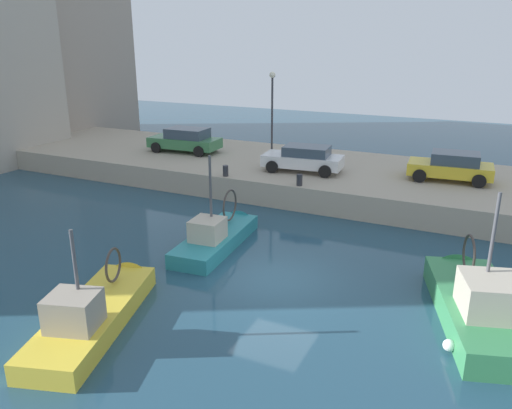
{
  "coord_description": "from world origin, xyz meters",
  "views": [
    {
      "loc": [
        -14.33,
        -6.18,
        7.88
      ],
      "look_at": [
        3.87,
        2.61,
        1.2
      ],
      "focal_mm": 35.48,
      "sensor_mm": 36.0,
      "label": 1
    }
  ],
  "objects_px": {
    "fishing_boat_teal": "(220,241)",
    "quay_streetlamp": "(272,99)",
    "parked_car_white": "(304,158)",
    "parked_car_green": "(185,140)",
    "fishing_boat_green": "(474,311)",
    "parked_car_yellow": "(451,166)",
    "mooring_bollard_north": "(226,171)",
    "fishing_boat_yellow": "(99,316)",
    "mooring_bollard_mid": "(299,180)"
  },
  "relations": [
    {
      "from": "parked_car_green",
      "to": "quay_streetlamp",
      "type": "height_order",
      "value": "quay_streetlamp"
    },
    {
      "from": "fishing_boat_green",
      "to": "parked_car_white",
      "type": "relative_size",
      "value": 1.6
    },
    {
      "from": "mooring_bollard_mid",
      "to": "quay_streetlamp",
      "type": "bearing_deg",
      "value": 35.05
    },
    {
      "from": "fishing_boat_yellow",
      "to": "parked_car_green",
      "type": "distance_m",
      "value": 17.64
    },
    {
      "from": "parked_car_white",
      "to": "parked_car_yellow",
      "type": "relative_size",
      "value": 1.05
    },
    {
      "from": "parked_car_yellow",
      "to": "mooring_bollard_north",
      "type": "height_order",
      "value": "parked_car_yellow"
    },
    {
      "from": "fishing_boat_yellow",
      "to": "quay_streetlamp",
      "type": "xyz_separation_m",
      "value": [
        17.6,
        2.35,
        4.33
      ]
    },
    {
      "from": "fishing_boat_teal",
      "to": "mooring_bollard_north",
      "type": "distance_m",
      "value": 6.13
    },
    {
      "from": "parked_car_white",
      "to": "mooring_bollard_mid",
      "type": "distance_m",
      "value": 2.77
    },
    {
      "from": "parked_car_white",
      "to": "parked_car_green",
      "type": "distance_m",
      "value": 8.32
    },
    {
      "from": "parked_car_yellow",
      "to": "mooring_bollard_north",
      "type": "xyz_separation_m",
      "value": [
        -4.1,
        10.34,
        -0.44
      ]
    },
    {
      "from": "fishing_boat_green",
      "to": "parked_car_white",
      "type": "height_order",
      "value": "fishing_boat_green"
    },
    {
      "from": "parked_car_white",
      "to": "parked_car_yellow",
      "type": "height_order",
      "value": "parked_car_yellow"
    },
    {
      "from": "fishing_boat_green",
      "to": "parked_car_green",
      "type": "distance_m",
      "value": 20.48
    },
    {
      "from": "quay_streetlamp",
      "to": "parked_car_yellow",
      "type": "bearing_deg",
      "value": -98.57
    },
    {
      "from": "fishing_boat_yellow",
      "to": "parked_car_white",
      "type": "relative_size",
      "value": 1.56
    },
    {
      "from": "fishing_boat_teal",
      "to": "mooring_bollard_mid",
      "type": "distance_m",
      "value": 5.68
    },
    {
      "from": "parked_car_green",
      "to": "fishing_boat_teal",
      "type": "bearing_deg",
      "value": -140.53
    },
    {
      "from": "parked_car_yellow",
      "to": "mooring_bollard_north",
      "type": "relative_size",
      "value": 7.34
    },
    {
      "from": "fishing_boat_yellow",
      "to": "mooring_bollard_mid",
      "type": "bearing_deg",
      "value": -7.7
    },
    {
      "from": "parked_car_green",
      "to": "quay_streetlamp",
      "type": "xyz_separation_m",
      "value": [
        1.68,
        -5.03,
        2.51
      ]
    },
    {
      "from": "fishing_boat_yellow",
      "to": "quay_streetlamp",
      "type": "relative_size",
      "value": 1.37
    },
    {
      "from": "fishing_boat_yellow",
      "to": "parked_car_yellow",
      "type": "bearing_deg",
      "value": -26.37
    },
    {
      "from": "parked_car_green",
      "to": "mooring_bollard_mid",
      "type": "height_order",
      "value": "parked_car_green"
    },
    {
      "from": "quay_streetlamp",
      "to": "fishing_boat_teal",
      "type": "bearing_deg",
      "value": -166.49
    },
    {
      "from": "parked_car_green",
      "to": "mooring_bollard_north",
      "type": "xyz_separation_m",
      "value": [
        -3.97,
        -5.0,
        -0.47
      ]
    },
    {
      "from": "parked_car_white",
      "to": "mooring_bollard_mid",
      "type": "xyz_separation_m",
      "value": [
        -2.62,
        -0.79,
        -0.42
      ]
    },
    {
      "from": "mooring_bollard_north",
      "to": "quay_streetlamp",
      "type": "bearing_deg",
      "value": -0.36
    },
    {
      "from": "fishing_boat_yellow",
      "to": "parked_car_green",
      "type": "xyz_separation_m",
      "value": [
        15.92,
        7.38,
        1.82
      ]
    },
    {
      "from": "fishing_boat_green",
      "to": "fishing_boat_yellow",
      "type": "relative_size",
      "value": 1.03
    },
    {
      "from": "parked_car_white",
      "to": "mooring_bollard_mid",
      "type": "bearing_deg",
      "value": -163.32
    },
    {
      "from": "parked_car_white",
      "to": "fishing_boat_green",
      "type": "bearing_deg",
      "value": -136.59
    },
    {
      "from": "fishing_boat_green",
      "to": "parked_car_green",
      "type": "relative_size",
      "value": 1.53
    },
    {
      "from": "mooring_bollard_mid",
      "to": "fishing_boat_teal",
      "type": "bearing_deg",
      "value": 166.13
    },
    {
      "from": "fishing_boat_teal",
      "to": "quay_streetlamp",
      "type": "relative_size",
      "value": 1.23
    },
    {
      "from": "parked_car_yellow",
      "to": "fishing_boat_green",
      "type": "bearing_deg",
      "value": -170.18
    },
    {
      "from": "fishing_boat_green",
      "to": "fishing_boat_teal",
      "type": "bearing_deg",
      "value": 80.66
    },
    {
      "from": "mooring_bollard_mid",
      "to": "parked_car_green",
      "type": "bearing_deg",
      "value": 66.2
    },
    {
      "from": "fishing_boat_green",
      "to": "fishing_boat_teal",
      "type": "height_order",
      "value": "fishing_boat_green"
    },
    {
      "from": "fishing_boat_yellow",
      "to": "fishing_boat_teal",
      "type": "relative_size",
      "value": 1.11
    },
    {
      "from": "fishing_boat_green",
      "to": "parked_car_yellow",
      "type": "distance_m",
      "value": 11.32
    },
    {
      "from": "fishing_boat_yellow",
      "to": "fishing_boat_teal",
      "type": "height_order",
      "value": "fishing_boat_teal"
    },
    {
      "from": "parked_car_white",
      "to": "parked_car_yellow",
      "type": "distance_m",
      "value": 7.28
    },
    {
      "from": "parked_car_green",
      "to": "mooring_bollard_mid",
      "type": "relative_size",
      "value": 8.06
    },
    {
      "from": "parked_car_white",
      "to": "quay_streetlamp",
      "type": "bearing_deg",
      "value": 46.39
    },
    {
      "from": "fishing_boat_teal",
      "to": "quay_streetlamp",
      "type": "xyz_separation_m",
      "value": [
        11.0,
        2.64,
        4.33
      ]
    },
    {
      "from": "fishing_boat_teal",
      "to": "mooring_bollard_mid",
      "type": "xyz_separation_m",
      "value": [
        5.35,
        -1.32,
        1.35
      ]
    },
    {
      "from": "fishing_boat_green",
      "to": "parked_car_white",
      "type": "bearing_deg",
      "value": 43.41
    },
    {
      "from": "fishing_boat_green",
      "to": "mooring_bollard_mid",
      "type": "relative_size",
      "value": 12.36
    },
    {
      "from": "parked_car_white",
      "to": "parked_car_green",
      "type": "xyz_separation_m",
      "value": [
        1.35,
        8.21,
        0.04
      ]
    }
  ]
}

